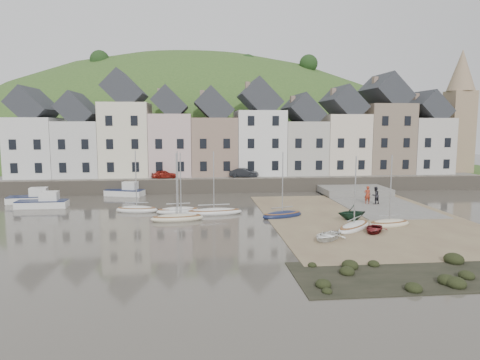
{
  "coord_description": "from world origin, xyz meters",
  "views": [
    {
      "loc": [
        -4.53,
        -38.44,
        8.71
      ],
      "look_at": [
        0.0,
        6.0,
        3.0
      ],
      "focal_mm": 33.02,
      "sensor_mm": 36.0,
      "label": 1
    }
  ],
  "objects": [
    {
      "name": "motorboat_0",
      "position": [
        -22.44,
        11.88,
        0.58
      ],
      "size": [
        5.28,
        2.23,
        1.7
      ],
      "color": "white",
      "rests_on": "ground"
    },
    {
      "name": "sailboat_0",
      "position": [
        -10.38,
        5.51,
        0.27
      ],
      "size": [
        4.33,
        2.07,
        6.32
      ],
      "color": "white",
      "rests_on": "ground"
    },
    {
      "name": "sailboat_1",
      "position": [
        -5.87,
        1.32,
        0.27
      ],
      "size": [
        3.99,
        1.84,
        6.32
      ],
      "color": "white",
      "rests_on": "ground"
    },
    {
      "name": "motorboat_1",
      "position": [
        -20.35,
        8.8,
        0.58
      ],
      "size": [
        5.15,
        1.8,
        1.7
      ],
      "color": "white",
      "rests_on": "ground"
    },
    {
      "name": "person_dark",
      "position": [
        14.72,
        6.64,
        1.06
      ],
      "size": [
        1.12,
        1.01,
        1.88
      ],
      "primitive_type": "imported",
      "rotation": [
        0.0,
        0.0,
        3.54
      ],
      "color": "black",
      "rests_on": "slipway"
    },
    {
      "name": "sailboat_6",
      "position": [
        8.47,
        -3.93,
        0.26
      ],
      "size": [
        4.54,
        4.62,
        6.32
      ],
      "color": "white",
      "rests_on": "ground"
    },
    {
      "name": "seawall",
      "position": [
        0.0,
        17.0,
        0.9
      ],
      "size": [
        70.0,
        1.2,
        1.8
      ],
      "primitive_type": "cube",
      "color": "slate",
      "rests_on": "ground"
    },
    {
      "name": "rowboat_red",
      "position": [
        9.66,
        -5.17,
        0.34
      ],
      "size": [
        3.06,
        3.29,
        0.56
      ],
      "primitive_type": "imported",
      "rotation": [
        0.0,
        0.0,
        -0.57
      ],
      "color": "maroon",
      "rests_on": "beach"
    },
    {
      "name": "sailboat_4",
      "position": [
        -2.79,
        3.51,
        0.26
      ],
      "size": [
        5.68,
        2.04,
        6.32
      ],
      "color": "white",
      "rests_on": "ground"
    },
    {
      "name": "ground",
      "position": [
        0.0,
        0.0,
        0.0
      ],
      "size": [
        160.0,
        160.0,
        0.0
      ],
      "primitive_type": "plane",
      "color": "#413D33",
      "rests_on": "ground"
    },
    {
      "name": "sailboat_5",
      "position": [
        3.51,
        1.45,
        0.27
      ],
      "size": [
        4.4,
        2.82,
        6.32
      ],
      "color": "#151E41",
      "rests_on": "ground"
    },
    {
      "name": "shore_rocks",
      "position": [
        7.85,
        -15.08,
        0.13
      ],
      "size": [
        14.0,
        6.0,
        0.78
      ],
      "color": "black",
      "rests_on": "ground"
    },
    {
      "name": "hillside",
      "position": [
        -5.0,
        60.0,
        -17.99
      ],
      "size": [
        134.4,
        84.0,
        84.0
      ],
      "color": "#325321",
      "rests_on": "ground"
    },
    {
      "name": "sailboat_7",
      "position": [
        11.91,
        -3.02,
        0.27
      ],
      "size": [
        4.15,
        2.33,
        6.32
      ],
      "color": "beige",
      "rests_on": "ground"
    },
    {
      "name": "motorboat_2",
      "position": [
        -12.98,
        15.8,
        0.58
      ],
      "size": [
        4.99,
        3.14,
        1.7
      ],
      "color": "white",
      "rests_on": "ground"
    },
    {
      "name": "townhouse_terrace",
      "position": [
        1.76,
        24.0,
        7.32
      ],
      "size": [
        61.05,
        8.0,
        13.93
      ],
      "color": "silver",
      "rests_on": "quay_land"
    },
    {
      "name": "car_right",
      "position": [
        1.91,
        19.5,
        2.22
      ],
      "size": [
        4.0,
        2.44,
        1.24
      ],
      "primitive_type": "imported",
      "rotation": [
        0.0,
        0.0,
        1.25
      ],
      "color": "black",
      "rests_on": "quay_street"
    },
    {
      "name": "person_red",
      "position": [
        13.96,
        6.99,
        1.08
      ],
      "size": [
        0.72,
        0.49,
        1.92
      ],
      "primitive_type": "imported",
      "rotation": [
        0.0,
        0.0,
        3.1
      ],
      "color": "#99301B",
      "rests_on": "slipway"
    },
    {
      "name": "rowboat_green",
      "position": [
        9.53,
        -0.46,
        0.75
      ],
      "size": [
        2.9,
        2.59,
        1.39
      ],
      "primitive_type": "imported",
      "rotation": [
        0.0,
        0.0,
        -1.44
      ],
      "color": "#173423",
      "rests_on": "beach"
    },
    {
      "name": "beach",
      "position": [
        11.0,
        0.0,
        0.03
      ],
      "size": [
        18.0,
        26.0,
        0.06
      ],
      "primitive_type": "cube",
      "color": "brown",
      "rests_on": "ground"
    },
    {
      "name": "slipway",
      "position": [
        15.0,
        8.0,
        0.06
      ],
      "size": [
        8.0,
        18.0,
        0.12
      ],
      "primitive_type": "cube",
      "color": "slate",
      "rests_on": "ground"
    },
    {
      "name": "quay_street",
      "position": [
        0.0,
        20.5,
        1.55
      ],
      "size": [
        70.0,
        7.0,
        0.1
      ],
      "primitive_type": "cube",
      "color": "slate",
      "rests_on": "quay_land"
    },
    {
      "name": "car_left",
      "position": [
        -8.6,
        19.5,
        2.16
      ],
      "size": [
        3.52,
        2.25,
        1.12
      ],
      "primitive_type": "imported",
      "rotation": [
        0.0,
        0.0,
        1.88
      ],
      "color": "maroon",
      "rests_on": "quay_street"
    },
    {
      "name": "rowboat_white",
      "position": [
        5.23,
        -7.04,
        0.37
      ],
      "size": [
        3.62,
        3.6,
        0.62
      ],
      "primitive_type": "imported",
      "rotation": [
        0.0,
        0.0,
        -0.8
      ],
      "color": "white",
      "rests_on": "beach"
    },
    {
      "name": "quay_land",
      "position": [
        0.0,
        32.0,
        0.75
      ],
      "size": [
        90.0,
        30.0,
        1.5
      ],
      "primitive_type": "cube",
      "color": "#325321",
      "rests_on": "ground"
    },
    {
      "name": "sailboat_3",
      "position": [
        -6.26,
        4.48,
        0.26
      ],
      "size": [
        4.39,
        2.07,
        6.32
      ],
      "color": "white",
      "rests_on": "ground"
    },
    {
      "name": "sailboat_2",
      "position": [
        -6.22,
        1.09,
        0.26
      ],
      "size": [
        4.93,
        2.06,
        6.32
      ],
      "color": "beige",
      "rests_on": "ground"
    },
    {
      "name": "church_spire",
      "position": [
        34.55,
        24.0,
        11.06
      ],
      "size": [
        4.0,
        4.0,
        18.0
      ],
      "color": "#997F60",
      "rests_on": "quay_land"
    }
  ]
}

